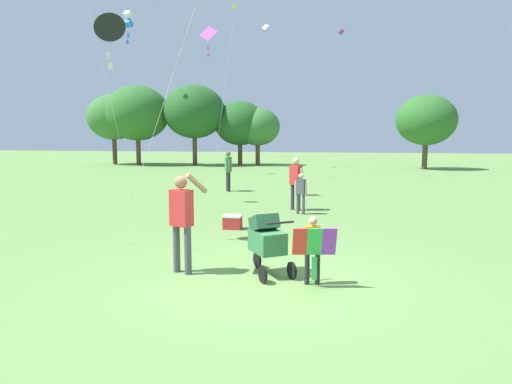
% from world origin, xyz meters
% --- Properties ---
extents(ground_plane, '(120.00, 120.00, 0.00)m').
position_xyz_m(ground_plane, '(0.00, 0.00, 0.00)').
color(ground_plane, '#668E47').
extents(treeline_distant, '(42.70, 7.03, 6.38)m').
position_xyz_m(treeline_distant, '(-3.61, 27.77, 3.82)').
color(treeline_distant, brown).
rests_on(treeline_distant, ground).
extents(child_with_butterfly_kite, '(0.68, 0.41, 1.07)m').
position_xyz_m(child_with_butterfly_kite, '(0.73, -0.09, 0.64)').
color(child_with_butterfly_kite, '#232328').
rests_on(child_with_butterfly_kite, ground).
extents(person_adult_flyer, '(0.64, 0.49, 1.73)m').
position_xyz_m(person_adult_flyer, '(-1.47, 0.14, 1.00)').
color(person_adult_flyer, '#4C4C51').
rests_on(person_adult_flyer, ground).
extents(stroller, '(0.89, 1.06, 1.03)m').
position_xyz_m(stroller, '(-0.06, 0.34, 0.61)').
color(stroller, black).
rests_on(stroller, ground).
extents(kite_adult_black, '(2.80, 2.08, 4.81)m').
position_xyz_m(kite_adult_black, '(-3.61, 1.97, 4.49)').
color(kite_adult_black, black).
rests_on(kite_adult_black, ground).
extents(kite_orange_delta, '(1.77, 2.16, 6.38)m').
position_xyz_m(kite_orange_delta, '(-3.70, 9.54, 5.74)').
color(kite_orange_delta, purple).
rests_on(kite_orange_delta, ground).
extents(kite_green_novelty, '(0.26, 2.35, 6.37)m').
position_xyz_m(kite_green_novelty, '(-5.79, 7.30, 6.01)').
color(kite_green_novelty, white).
rests_on(kite_green_novelty, ground).
extents(person_red_shirt, '(0.37, 0.50, 1.70)m').
position_xyz_m(person_red_shirt, '(-3.52, 11.48, 1.00)').
color(person_red_shirt, '#232328').
rests_on(person_red_shirt, ground).
extents(person_sitting_far, '(0.37, 0.24, 1.22)m').
position_xyz_m(person_sitting_far, '(-0.02, 6.38, 0.72)').
color(person_sitting_far, '#4C4C51').
rests_on(person_sitting_far, ground).
extents(person_couple_left, '(0.45, 0.38, 1.65)m').
position_xyz_m(person_couple_left, '(-0.24, 7.07, 0.97)').
color(person_couple_left, '#33384C').
rests_on(person_couple_left, ground).
extents(cooler_box, '(0.45, 0.33, 0.35)m').
position_xyz_m(cooler_box, '(-1.51, 3.89, 0.18)').
color(cooler_box, red).
rests_on(cooler_box, ground).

